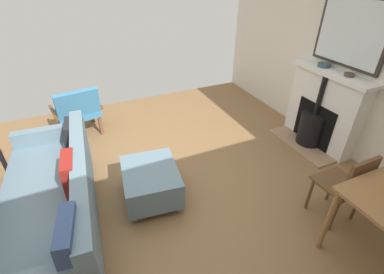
{
  "coord_description": "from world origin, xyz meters",
  "views": [
    {
      "loc": [
        0.48,
        2.39,
        2.31
      ],
      "look_at": [
        -0.56,
        0.09,
        0.69
      ],
      "focal_mm": 25.48,
      "sensor_mm": 36.0,
      "label": 1
    }
  ],
  "objects_px": {
    "dining_chair_near_fireplace": "(347,184)",
    "armchair_accent": "(78,110)",
    "mantel_bowl_far": "(349,75)",
    "sofa": "(55,201)",
    "mantel_bowl_near": "(324,65)",
    "fireplace": "(321,113)",
    "ottoman": "(151,181)"
  },
  "relations": [
    {
      "from": "dining_chair_near_fireplace",
      "to": "armchair_accent",
      "type": "bearing_deg",
      "value": -51.77
    },
    {
      "from": "mantel_bowl_far",
      "to": "sofa",
      "type": "xyz_separation_m",
      "value": [
        3.59,
        -0.09,
        -0.78
      ]
    },
    {
      "from": "mantel_bowl_near",
      "to": "mantel_bowl_far",
      "type": "xyz_separation_m",
      "value": [
        0.0,
        0.41,
        -0.01
      ]
    },
    {
      "from": "mantel_bowl_far",
      "to": "dining_chair_near_fireplace",
      "type": "distance_m",
      "value": 1.52
    },
    {
      "from": "fireplace",
      "to": "dining_chair_near_fireplace",
      "type": "height_order",
      "value": "fireplace"
    },
    {
      "from": "fireplace",
      "to": "mantel_bowl_far",
      "type": "relative_size",
      "value": 9.92
    },
    {
      "from": "mantel_bowl_near",
      "to": "armchair_accent",
      "type": "distance_m",
      "value": 3.59
    },
    {
      "from": "sofa",
      "to": "armchair_accent",
      "type": "bearing_deg",
      "value": -102.01
    },
    {
      "from": "fireplace",
      "to": "dining_chair_near_fireplace",
      "type": "relative_size",
      "value": 1.42
    },
    {
      "from": "mantel_bowl_far",
      "to": "armchair_accent",
      "type": "distance_m",
      "value": 3.78
    },
    {
      "from": "mantel_bowl_far",
      "to": "ottoman",
      "type": "height_order",
      "value": "mantel_bowl_far"
    },
    {
      "from": "mantel_bowl_far",
      "to": "sofa",
      "type": "height_order",
      "value": "mantel_bowl_far"
    },
    {
      "from": "fireplace",
      "to": "ottoman",
      "type": "height_order",
      "value": "fireplace"
    },
    {
      "from": "dining_chair_near_fireplace",
      "to": "fireplace",
      "type": "bearing_deg",
      "value": -126.96
    },
    {
      "from": "mantel_bowl_near",
      "to": "armchair_accent",
      "type": "bearing_deg",
      "value": -24.34
    },
    {
      "from": "fireplace",
      "to": "dining_chair_near_fireplace",
      "type": "bearing_deg",
      "value": 53.04
    },
    {
      "from": "fireplace",
      "to": "sofa",
      "type": "height_order",
      "value": "fireplace"
    },
    {
      "from": "mantel_bowl_near",
      "to": "ottoman",
      "type": "relative_size",
      "value": 0.21
    },
    {
      "from": "sofa",
      "to": "mantel_bowl_far",
      "type": "bearing_deg",
      "value": 178.58
    },
    {
      "from": "fireplace",
      "to": "armchair_accent",
      "type": "distance_m",
      "value": 3.58
    },
    {
      "from": "mantel_bowl_near",
      "to": "mantel_bowl_far",
      "type": "bearing_deg",
      "value": 90.0
    },
    {
      "from": "mantel_bowl_far",
      "to": "sofa",
      "type": "relative_size",
      "value": 0.06
    },
    {
      "from": "mantel_bowl_near",
      "to": "sofa",
      "type": "relative_size",
      "value": 0.08
    },
    {
      "from": "fireplace",
      "to": "armchair_accent",
      "type": "height_order",
      "value": "fireplace"
    },
    {
      "from": "mantel_bowl_far",
      "to": "armchair_accent",
      "type": "xyz_separation_m",
      "value": [
        3.21,
        -1.86,
        -0.69
      ]
    },
    {
      "from": "fireplace",
      "to": "mantel_bowl_far",
      "type": "bearing_deg",
      "value": 101.33
    },
    {
      "from": "mantel_bowl_far",
      "to": "ottoman",
      "type": "distance_m",
      "value": 2.77
    },
    {
      "from": "mantel_bowl_near",
      "to": "sofa",
      "type": "height_order",
      "value": "mantel_bowl_near"
    },
    {
      "from": "fireplace",
      "to": "sofa",
      "type": "relative_size",
      "value": 0.56
    },
    {
      "from": "ottoman",
      "to": "mantel_bowl_near",
      "type": "bearing_deg",
      "value": -173.15
    },
    {
      "from": "sofa",
      "to": "ottoman",
      "type": "distance_m",
      "value": 0.97
    },
    {
      "from": "sofa",
      "to": "dining_chair_near_fireplace",
      "type": "height_order",
      "value": "sofa"
    }
  ]
}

